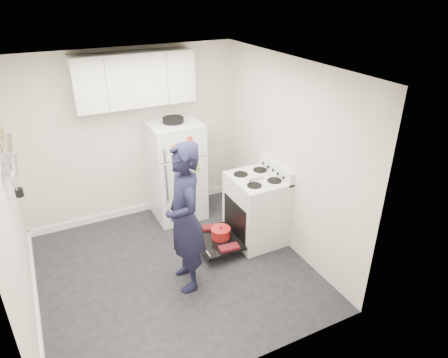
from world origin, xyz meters
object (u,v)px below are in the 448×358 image
electric_range (255,209)px  person (185,219)px  refrigerator (176,170)px  open_oven_door (218,237)px

electric_range → person: person is taller
refrigerator → person: person is taller
refrigerator → person: size_ratio=0.87×
person → open_oven_door: bearing=130.4°
electric_range → person: (-1.18, -0.43, 0.43)m
open_oven_door → person: bearing=-144.9°
open_oven_door → refrigerator: (-0.16, 1.09, 0.57)m
electric_range → refrigerator: size_ratio=0.71×
open_oven_door → refrigerator: refrigerator is taller
electric_range → person: 1.33m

